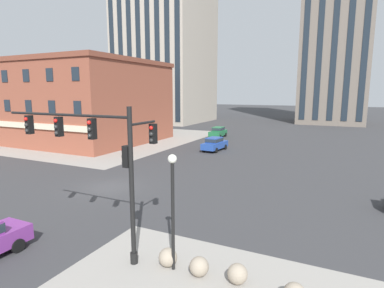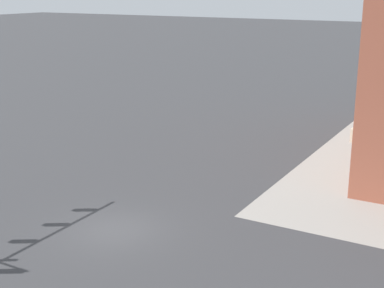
# 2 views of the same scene
# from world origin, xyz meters

# --- Properties ---
(ground_plane) EXTENTS (320.00, 320.00, 0.00)m
(ground_plane) POSITION_xyz_m (0.00, 0.00, 0.00)
(ground_plane) COLOR #38383A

